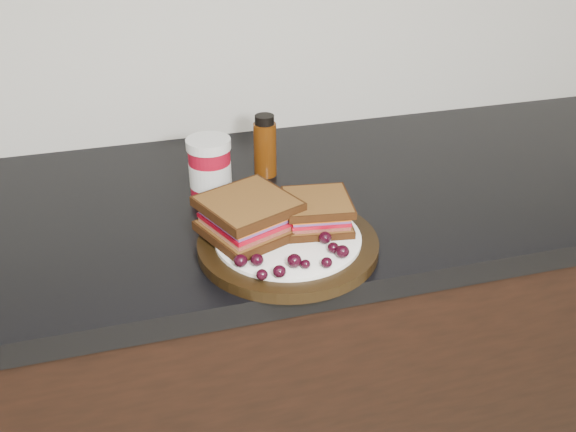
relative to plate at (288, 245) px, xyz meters
name	(u,v)px	position (x,y,z in m)	size (l,w,h in m)	color
base_cabinets	(154,410)	(-0.24, 0.19, -0.48)	(3.96, 0.58, 0.86)	black
countertop	(127,223)	(-0.24, 0.19, -0.03)	(3.98, 0.60, 0.04)	black
plate	(288,245)	(0.00, 0.00, 0.00)	(0.28, 0.28, 0.02)	black
sandwich_left	(248,217)	(-0.06, 0.03, 0.04)	(0.13, 0.13, 0.06)	brown
sandwich_right	(317,212)	(0.05, 0.02, 0.04)	(0.10, 0.10, 0.05)	brown
grape_0	(241,261)	(-0.09, -0.06, 0.02)	(0.02, 0.02, 0.02)	black
grape_1	(257,260)	(-0.06, -0.06, 0.02)	(0.02, 0.02, 0.02)	black
grape_2	(262,275)	(-0.07, -0.10, 0.02)	(0.02, 0.02, 0.02)	black
grape_3	(279,271)	(-0.04, -0.10, 0.02)	(0.02, 0.02, 0.02)	black
grape_4	(294,261)	(-0.01, -0.08, 0.02)	(0.02, 0.02, 0.02)	black
grape_5	(305,264)	(0.00, -0.09, 0.02)	(0.01, 0.01, 0.01)	black
grape_6	(327,263)	(0.03, -0.10, 0.02)	(0.02, 0.02, 0.02)	black
grape_7	(342,252)	(0.06, -0.08, 0.02)	(0.02, 0.02, 0.02)	black
grape_8	(333,248)	(0.05, -0.06, 0.02)	(0.02, 0.02, 0.02)	black
grape_9	(325,238)	(0.05, -0.03, 0.02)	(0.02, 0.02, 0.02)	black
grape_10	(341,229)	(0.08, -0.01, 0.02)	(0.02, 0.02, 0.02)	black
grape_11	(329,221)	(0.07, 0.01, 0.02)	(0.02, 0.02, 0.02)	black
grape_12	(331,220)	(0.07, 0.02, 0.02)	(0.02, 0.02, 0.02)	black
grape_13	(306,206)	(0.05, 0.07, 0.02)	(0.02, 0.02, 0.02)	black
grape_14	(238,221)	(-0.07, 0.05, 0.02)	(0.02, 0.02, 0.01)	black
grape_15	(250,229)	(-0.05, 0.02, 0.02)	(0.02, 0.02, 0.02)	black
grape_16	(230,240)	(-0.09, 0.00, 0.02)	(0.02, 0.02, 0.02)	black
grape_17	(245,245)	(-0.07, -0.02, 0.02)	(0.02, 0.02, 0.02)	black
grape_18	(236,221)	(-0.07, 0.05, 0.02)	(0.02, 0.02, 0.02)	black
grape_19	(242,224)	(-0.06, 0.04, 0.02)	(0.02, 0.02, 0.02)	black
grape_20	(251,241)	(-0.06, -0.01, 0.02)	(0.02, 0.02, 0.02)	black
condiment_jar	(210,169)	(-0.08, 0.20, 0.05)	(0.08, 0.08, 0.11)	maroon
oil_bottle	(265,146)	(0.03, 0.27, 0.05)	(0.04, 0.04, 0.12)	#522608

